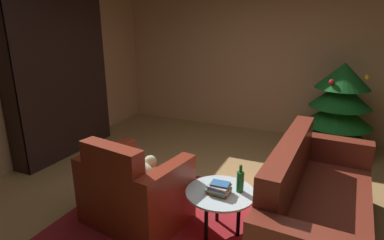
% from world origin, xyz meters
% --- Properties ---
extents(ground_plane, '(6.97, 6.97, 0.00)m').
position_xyz_m(ground_plane, '(0.00, 0.00, 0.00)').
color(ground_plane, '#A67C4B').
extents(wall_back, '(5.90, 0.06, 2.76)m').
position_xyz_m(wall_back, '(0.00, 2.93, 1.38)').
color(wall_back, tan).
rests_on(wall_back, ground).
extents(wall_left, '(0.06, 5.92, 2.76)m').
position_xyz_m(wall_left, '(-2.92, 0.00, 1.38)').
color(wall_left, tan).
rests_on(wall_left, ground).
extents(area_rug, '(2.87, 1.83, 0.01)m').
position_xyz_m(area_rug, '(-0.02, -0.22, 0.00)').
color(area_rug, maroon).
rests_on(area_rug, ground).
extents(bookshelf_unit, '(0.32, 1.67, 2.30)m').
position_xyz_m(bookshelf_unit, '(-2.69, 0.74, 1.13)').
color(bookshelf_unit, black).
rests_on(bookshelf_unit, ground).
extents(armchair_red, '(1.06, 0.87, 0.92)m').
position_xyz_m(armchair_red, '(-0.71, -0.47, 0.33)').
color(armchair_red, maroon).
rests_on(armchair_red, ground).
extents(couch_red, '(0.93, 2.08, 0.95)m').
position_xyz_m(couch_red, '(0.96, -0.04, 0.32)').
color(couch_red, maroon).
rests_on(couch_red, ground).
extents(coffee_table, '(0.65, 0.65, 0.44)m').
position_xyz_m(coffee_table, '(0.14, -0.29, 0.40)').
color(coffee_table, black).
rests_on(coffee_table, ground).
extents(book_stack_on_table, '(0.23, 0.19, 0.11)m').
position_xyz_m(book_stack_on_table, '(0.13, -0.32, 0.49)').
color(book_stack_on_table, '#CB3E2F').
rests_on(book_stack_on_table, coffee_table).
extents(bottle_on_table, '(0.07, 0.07, 0.27)m').
position_xyz_m(bottle_on_table, '(0.30, -0.21, 0.55)').
color(bottle_on_table, '#13571D').
rests_on(bottle_on_table, coffee_table).
extents(decorated_tree, '(1.09, 1.09, 1.40)m').
position_xyz_m(decorated_tree, '(1.12, 2.30, 0.70)').
color(decorated_tree, brown).
rests_on(decorated_tree, ground).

